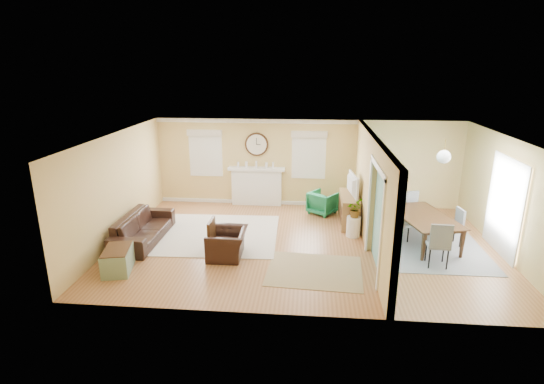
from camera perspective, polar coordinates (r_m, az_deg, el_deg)
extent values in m
plane|color=brown|center=(10.26, 4.33, -7.03)|extent=(9.00, 9.00, 0.00)
cube|color=#D6BB68|center=(12.71, 4.71, 3.88)|extent=(9.00, 0.02, 2.60)
cube|color=#D6BB68|center=(6.99, 4.12, -7.27)|extent=(9.00, 0.02, 2.60)
cube|color=#D6BB68|center=(10.82, -20.06, 0.56)|extent=(0.02, 6.00, 2.60)
cube|color=#D6BB68|center=(10.76, 29.22, -0.70)|extent=(0.02, 6.00, 2.60)
cube|color=white|center=(9.51, 4.68, 7.44)|extent=(9.00, 6.00, 0.02)
cube|color=#D6BB68|center=(11.24, 12.28, 1.81)|extent=(0.12, 3.20, 2.60)
cube|color=#D6BB68|center=(7.59, 15.67, -5.89)|extent=(0.12, 1.00, 2.60)
cube|color=#D6BB68|center=(8.58, 14.65, 4.54)|extent=(0.12, 1.80, 0.40)
cube|color=white|center=(9.77, 12.87, -1.76)|extent=(0.04, 0.12, 2.20)
cube|color=white|center=(8.10, 14.46, -5.83)|extent=(0.04, 0.12, 2.20)
cube|color=white|center=(8.62, 14.09, 3.26)|extent=(0.04, 1.92, 0.12)
cube|color=#6CAFAD|center=(9.92, 13.60, -0.31)|extent=(0.02, 6.00, 2.60)
cube|color=white|center=(12.88, -2.07, 0.65)|extent=(1.50, 0.24, 1.10)
cube|color=white|center=(12.70, -2.11, 3.13)|extent=(1.70, 0.30, 0.08)
cube|color=black|center=(12.99, -2.01, 0.57)|extent=(0.85, 0.02, 0.75)
cube|color=gold|center=(12.91, -2.07, 0.09)|extent=(0.85, 0.02, 0.62)
cylinder|color=#3E2210|center=(12.66, -2.08, 6.42)|extent=(0.70, 0.06, 0.70)
cylinder|color=silver|center=(12.63, -2.10, 6.39)|extent=(0.60, 0.01, 0.60)
cube|color=black|center=(12.61, -2.11, 6.84)|extent=(0.02, 0.01, 0.20)
cube|color=black|center=(12.62, -1.83, 6.39)|extent=(0.12, 0.01, 0.02)
cube|color=white|center=(13.01, -8.87, 5.17)|extent=(0.90, 0.03, 1.30)
cube|color=white|center=(12.99, -8.90, 5.15)|extent=(1.00, 0.04, 1.40)
cube|color=beige|center=(12.83, -9.07, 7.86)|extent=(1.05, 0.10, 0.18)
cube|color=white|center=(12.63, 4.96, 4.96)|extent=(0.90, 0.03, 1.30)
cube|color=white|center=(12.60, 4.96, 4.93)|extent=(1.00, 0.04, 1.40)
cube|color=beige|center=(12.45, 5.03, 7.73)|extent=(1.05, 0.10, 0.18)
cube|color=white|center=(10.80, 28.92, -1.71)|extent=(0.03, 1.60, 2.10)
cube|color=white|center=(10.79, 28.78, -1.70)|extent=(0.03, 1.70, 2.20)
cylinder|color=gold|center=(9.97, 22.26, 5.80)|extent=(0.02, 0.02, 0.30)
sphere|color=white|center=(10.02, 22.10, 4.40)|extent=(0.30, 0.30, 0.30)
cube|color=beige|center=(10.91, -7.83, -5.60)|extent=(3.28, 2.87, 0.02)
cube|color=tan|center=(9.06, 5.73, -10.47)|extent=(2.05, 1.72, 0.01)
cube|color=slate|center=(10.93, 19.61, -6.45)|extent=(2.59, 3.24, 0.01)
imported|color=black|center=(10.80, -16.95, -4.62)|extent=(0.88, 2.25, 0.66)
imported|color=black|center=(9.56, -6.01, -6.91)|extent=(0.85, 0.97, 0.62)
imported|color=#136E41|center=(12.25, 6.83, -1.43)|extent=(0.98, 0.98, 0.65)
cube|color=gray|center=(9.48, -20.02, -8.61)|extent=(0.70, 0.95, 0.48)
cube|color=#3E2210|center=(9.38, -20.17, -7.24)|extent=(0.66, 0.90, 0.02)
cube|color=olive|center=(11.57, 10.31, -2.31)|extent=(0.46, 1.39, 0.80)
cube|color=#3E2210|center=(11.11, 9.31, -2.26)|extent=(0.01, 0.37, 0.22)
cube|color=#3E2210|center=(11.20, 9.24, -3.56)|extent=(0.01, 0.37, 0.22)
cube|color=#3E2210|center=(11.50, 9.17, -1.58)|extent=(0.01, 0.37, 0.22)
cube|color=#3E2210|center=(11.59, 9.11, -2.84)|extent=(0.01, 0.37, 0.22)
cube|color=#3E2210|center=(11.90, 9.04, -0.94)|extent=(0.01, 0.37, 0.22)
cube|color=#3E2210|center=(11.98, 8.98, -2.17)|extent=(0.01, 0.37, 0.22)
imported|color=black|center=(11.36, 10.39, 0.98)|extent=(0.26, 1.01, 0.58)
cylinder|color=white|center=(10.80, 10.89, -4.59)|extent=(0.35, 0.35, 0.51)
imported|color=#337F33|center=(10.63, 11.03, -2.18)|extent=(0.44, 0.48, 0.45)
imported|color=#3E2210|center=(10.80, 19.79, -4.76)|extent=(1.57, 2.21, 0.70)
cube|color=slate|center=(11.70, 18.42, -2.47)|extent=(0.51, 0.51, 0.05)
cube|color=slate|center=(11.63, 18.53, -1.32)|extent=(0.42, 0.15, 0.50)
cylinder|color=black|center=(12.00, 18.67, -3.23)|extent=(0.03, 0.03, 0.42)
cylinder|color=black|center=(11.72, 19.41, -3.78)|extent=(0.03, 0.03, 0.42)
cylinder|color=black|center=(11.85, 17.22, -3.34)|extent=(0.03, 0.03, 0.42)
cylinder|color=black|center=(11.57, 17.94, -3.90)|extent=(0.03, 0.03, 0.42)
cube|color=slate|center=(9.69, 21.39, -6.64)|extent=(0.47, 0.47, 0.05)
cube|color=slate|center=(9.59, 21.56, -5.18)|extent=(0.45, 0.07, 0.53)
cylinder|color=black|center=(9.59, 20.39, -8.45)|extent=(0.03, 0.03, 0.45)
cylinder|color=black|center=(9.91, 19.98, -7.57)|extent=(0.03, 0.03, 0.45)
cylinder|color=black|center=(9.67, 22.51, -8.47)|extent=(0.03, 0.03, 0.45)
cylinder|color=black|center=(9.99, 22.03, -7.59)|extent=(0.03, 0.03, 0.45)
cube|color=white|center=(10.74, 16.78, -4.23)|extent=(0.49, 0.49, 0.05)
cube|color=white|center=(10.66, 16.88, -3.07)|extent=(0.16, 0.39, 0.46)
cylinder|color=black|center=(10.87, 15.55, -5.11)|extent=(0.03, 0.03, 0.39)
cylinder|color=black|center=(11.02, 17.01, -4.94)|extent=(0.03, 0.03, 0.39)
cylinder|color=black|center=(10.62, 16.33, -5.72)|extent=(0.03, 0.03, 0.39)
cylinder|color=black|center=(10.76, 17.81, -5.54)|extent=(0.03, 0.03, 0.39)
cube|color=slate|center=(10.91, 23.00, -4.48)|extent=(0.45, 0.45, 0.05)
cube|color=slate|center=(10.83, 23.15, -3.30)|extent=(0.11, 0.40, 0.48)
cylinder|color=black|center=(10.92, 24.00, -5.86)|extent=(0.03, 0.03, 0.40)
cylinder|color=black|center=(10.78, 22.45, -5.97)|extent=(0.03, 0.03, 0.40)
cylinder|color=black|center=(11.19, 23.27, -5.24)|extent=(0.03, 0.03, 0.40)
cylinder|color=black|center=(11.05, 21.75, -5.33)|extent=(0.03, 0.03, 0.40)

